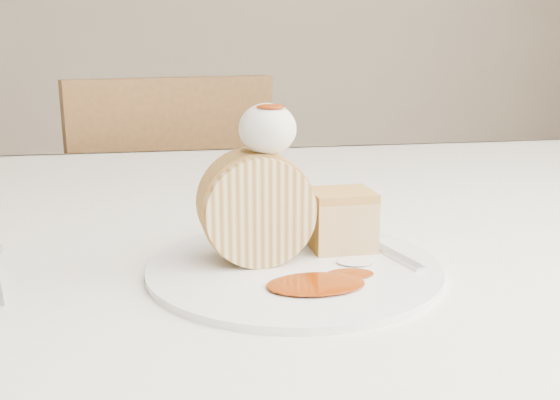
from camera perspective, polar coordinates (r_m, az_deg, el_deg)
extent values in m
cube|color=white|center=(0.69, -3.96, -2.98)|extent=(1.40, 0.90, 0.04)
cube|color=white|center=(1.14, -6.45, -2.37)|extent=(1.40, 0.01, 0.28)
cylinder|color=brown|center=(1.36, 21.82, -12.10)|extent=(0.06, 0.06, 0.71)
cube|color=brown|center=(1.50, -11.42, -6.27)|extent=(0.52, 0.52, 0.04)
cube|color=brown|center=(1.26, -9.47, 1.15)|extent=(0.40, 0.16, 0.43)
cylinder|color=brown|center=(1.78, -7.25, -10.34)|extent=(0.04, 0.04, 0.40)
cylinder|color=brown|center=(1.71, -18.62, -12.17)|extent=(0.04, 0.04, 0.40)
cylinder|color=brown|center=(1.49, -2.23, -15.32)|extent=(0.04, 0.04, 0.40)
cylinder|color=white|center=(0.51, 1.31, -6.15)|extent=(0.24, 0.24, 0.01)
cylinder|color=beige|center=(0.51, -2.18, -0.72)|extent=(0.09, 0.05, 0.09)
cube|color=#B78B45|center=(0.55, 5.61, -2.14)|extent=(0.05, 0.05, 0.04)
ellipsoid|color=silver|center=(0.49, -1.16, 6.52)|extent=(0.05, 0.05, 0.04)
ellipsoid|color=#782705|center=(0.49, -0.85, 9.10)|extent=(0.02, 0.02, 0.01)
cube|color=silver|center=(0.54, 9.67, -4.59)|extent=(0.05, 0.14, 0.00)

